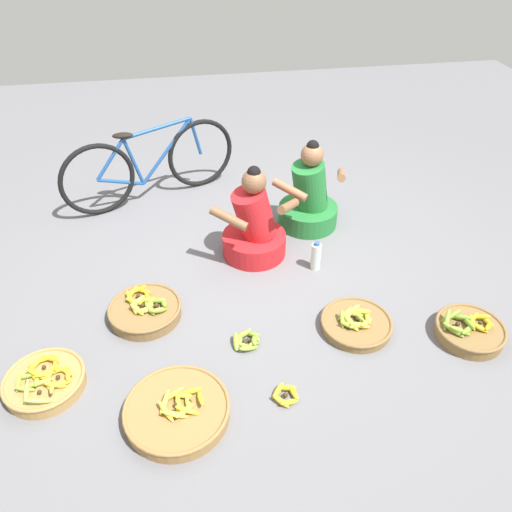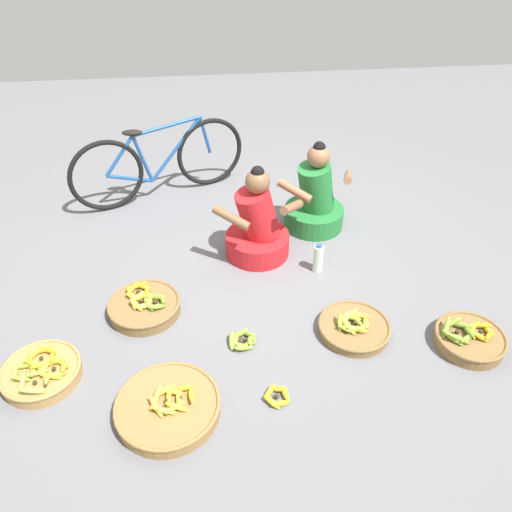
# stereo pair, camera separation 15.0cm
# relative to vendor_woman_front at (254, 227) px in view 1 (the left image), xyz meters

# --- Properties ---
(ground_plane) EXTENTS (10.00, 10.00, 0.00)m
(ground_plane) POSITION_rel_vendor_woman_front_xyz_m (-0.07, -0.30, -0.25)
(ground_plane) COLOR slate
(vendor_woman_front) EXTENTS (0.74, 0.52, 0.80)m
(vendor_woman_front) POSITION_rel_vendor_woman_front_xyz_m (0.00, 0.00, 0.00)
(vendor_woman_front) COLOR red
(vendor_woman_front) RESTS_ON ground
(vendor_woman_behind) EXTENTS (0.72, 0.55, 0.80)m
(vendor_woman_behind) POSITION_rel_vendor_woman_front_xyz_m (0.54, 0.35, 0.00)
(vendor_woman_behind) COLOR #237233
(vendor_woman_behind) RESTS_ON ground
(bicycle_leaning) EXTENTS (1.60, 0.67, 0.73)m
(bicycle_leaning) POSITION_rel_vendor_woman_front_xyz_m (-0.81, 1.03, 0.10)
(bicycle_leaning) COLOR black
(bicycle_leaning) RESTS_ON ground
(banana_basket_back_center) EXTENTS (0.49, 0.49, 0.15)m
(banana_basket_back_center) POSITION_rel_vendor_woman_front_xyz_m (0.55, -0.97, -0.21)
(banana_basket_back_center) COLOR brown
(banana_basket_back_center) RESTS_ON ground
(banana_basket_near_vendor) EXTENTS (0.52, 0.52, 0.16)m
(banana_basket_near_vendor) POSITION_rel_vendor_woman_front_xyz_m (-0.88, -0.61, -0.20)
(banana_basket_near_vendor) COLOR brown
(banana_basket_near_vendor) RESTS_ON ground
(banana_basket_back_right) EXTENTS (0.62, 0.62, 0.16)m
(banana_basket_back_right) POSITION_rel_vendor_woman_front_xyz_m (-0.69, -1.48, -0.20)
(banana_basket_back_right) COLOR olive
(banana_basket_back_right) RESTS_ON ground
(banana_basket_back_left) EXTENTS (0.46, 0.46, 0.18)m
(banana_basket_back_left) POSITION_rel_vendor_woman_front_xyz_m (1.28, -1.17, -0.19)
(banana_basket_back_left) COLOR brown
(banana_basket_back_left) RESTS_ON ground
(banana_basket_front_right) EXTENTS (0.49, 0.49, 0.16)m
(banana_basket_front_right) POSITION_rel_vendor_woman_front_xyz_m (-1.48, -1.14, -0.20)
(banana_basket_front_right) COLOR #A87F47
(banana_basket_front_right) RESTS_ON ground
(loose_bananas_front_left) EXTENTS (0.20, 0.20, 0.09)m
(loose_bananas_front_left) POSITION_rel_vendor_woman_front_xyz_m (-0.21, -0.99, -0.22)
(loose_bananas_front_left) COLOR #8CAD38
(loose_bananas_front_left) RESTS_ON ground
(loose_bananas_front_center) EXTENTS (0.17, 0.19, 0.07)m
(loose_bananas_front_center) POSITION_rel_vendor_woman_front_xyz_m (-0.05, -1.46, -0.23)
(loose_bananas_front_center) COLOR gold
(loose_bananas_front_center) RESTS_ON ground
(water_bottle) EXTENTS (0.08, 0.08, 0.25)m
(water_bottle) POSITION_rel_vendor_woman_front_xyz_m (0.44, -0.28, -0.14)
(water_bottle) COLOR silver
(water_bottle) RESTS_ON ground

